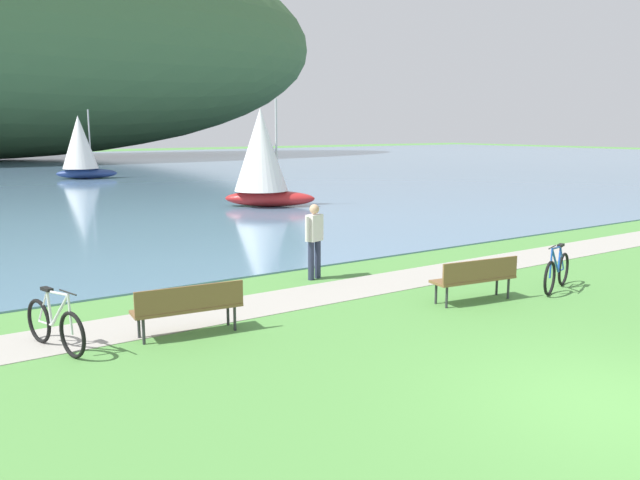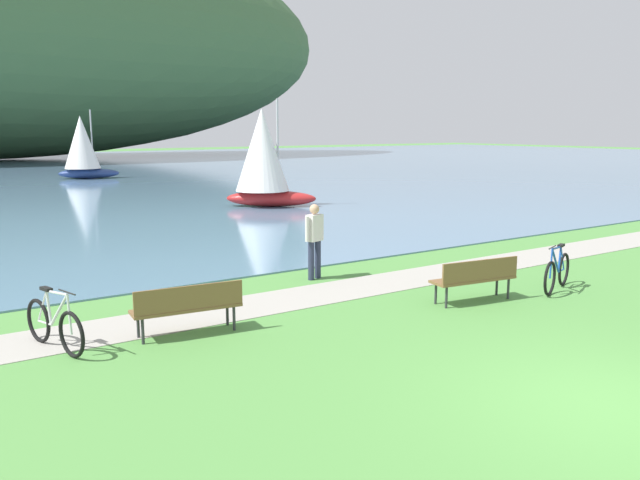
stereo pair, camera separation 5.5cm
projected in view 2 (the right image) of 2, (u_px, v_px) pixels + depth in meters
The scene contains 10 objects.
ground_plane at pixel (616, 407), 7.94m from camera, with size 200.00×200.00×0.00m, color #518E42.
bay_water at pixel (0, 174), 47.66m from camera, with size 180.00×80.00×0.04m, color #5B7F9E.
shoreline_path at pixel (319, 294), 13.30m from camera, with size 60.00×1.50×0.01m, color #A39E93.
park_bench_near_camera at pixel (188, 305), 10.59m from camera, with size 1.84×0.68×0.88m.
park_bench_further_along at pixel (476, 276), 12.61m from camera, with size 1.85×0.72×0.88m.
bicycle_leaning_near_bench at pixel (54, 325), 9.92m from camera, with size 0.51×1.73×1.01m.
bicycle_beside_path at pixel (557, 272), 13.56m from camera, with size 1.68×0.68×1.01m.
person_at_shoreline at pixel (314, 237), 14.50m from camera, with size 0.59×0.32×1.71m.
sailboat_nearest_to_shore at pixel (263, 156), 27.46m from camera, with size 3.77×3.44×4.55m.
sailboat_mid_bay at pixel (82, 146), 42.54m from camera, with size 3.98×2.94×4.52m.
Camera 2 is at (-7.22, -4.13, 3.40)m, focal length 36.21 mm.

